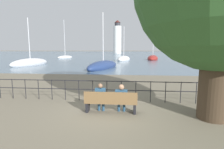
{
  "coord_description": "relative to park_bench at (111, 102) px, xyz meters",
  "views": [
    {
      "loc": [
        0.7,
        -6.91,
        2.56
      ],
      "look_at": [
        0.0,
        0.5,
        1.51
      ],
      "focal_mm": 28.0,
      "sensor_mm": 36.0,
      "label": 1
    }
  ],
  "objects": [
    {
      "name": "seated_person_right",
      "position": [
        0.43,
        0.08,
        0.21
      ],
      "size": [
        0.49,
        0.35,
        1.18
      ],
      "color": "navy",
      "rests_on": "ground_plane"
    },
    {
      "name": "sailboat_0",
      "position": [
        6.85,
        38.78,
        -0.04
      ],
      "size": [
        4.04,
        6.89,
        12.96
      ],
      "rotation": [
        0.0,
        0.0,
        -0.25
      ],
      "color": "maroon",
      "rests_on": "ground_plane"
    },
    {
      "name": "sailboat_2",
      "position": [
        -18.79,
        45.5,
        -0.13
      ],
      "size": [
        4.17,
        6.79,
        11.79
      ],
      "rotation": [
        0.0,
        0.0,
        -0.33
      ],
      "color": "white",
      "rests_on": "ground_plane"
    },
    {
      "name": "promenade_railing",
      "position": [
        -0.0,
        1.63,
        0.25
      ],
      "size": [
        13.65,
        0.04,
        1.05
      ],
      "color": "black",
      "rests_on": "ground_plane"
    },
    {
      "name": "seated_person_left",
      "position": [
        -0.43,
        0.08,
        0.22
      ],
      "size": [
        0.41,
        0.35,
        1.2
      ],
      "color": "navy",
      "rests_on": "ground_plane"
    },
    {
      "name": "sailboat_4",
      "position": [
        -2.79,
        16.99,
        -0.11
      ],
      "size": [
        4.39,
        8.71,
        7.95
      ],
      "rotation": [
        0.0,
        0.0,
        -0.29
      ],
      "color": "navy",
      "rests_on": "ground_plane"
    },
    {
      "name": "sailboat_3",
      "position": [
        -15.62,
        20.82,
        -0.09
      ],
      "size": [
        3.41,
        8.26,
        8.21
      ],
      "rotation": [
        0.0,
        0.0,
        -0.21
      ],
      "color": "silver",
      "rests_on": "ground_plane"
    },
    {
      "name": "ground_plane",
      "position": [
        0.0,
        0.07,
        -0.44
      ],
      "size": [
        1000.0,
        1000.0,
        0.0
      ],
      "primitive_type": "plane",
      "color": "#7A705B"
    },
    {
      "name": "harbor_water",
      "position": [
        0.0,
        160.95,
        -0.44
      ],
      "size": [
        600.0,
        300.0,
        0.01
      ],
      "color": "slate",
      "rests_on": "ground_plane"
    },
    {
      "name": "harbor_lighthouse",
      "position": [
        -7.73,
        123.74,
        10.71
      ],
      "size": [
        5.73,
        5.73,
        23.99
      ],
      "color": "white",
      "rests_on": "ground_plane"
    },
    {
      "name": "sailboat_1",
      "position": [
        -0.46,
        34.99,
        -0.09
      ],
      "size": [
        4.09,
        6.43,
        8.46
      ],
      "rotation": [
        0.0,
        0.0,
        -0.32
      ],
      "color": "white",
      "rests_on": "ground_plane"
    },
    {
      "name": "park_bench",
      "position": [
        0.0,
        0.0,
        0.0
      ],
      "size": [
        2.14,
        0.45,
        0.9
      ],
      "color": "brown",
      "rests_on": "ground_plane"
    }
  ]
}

